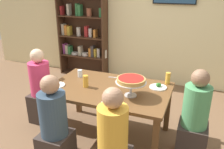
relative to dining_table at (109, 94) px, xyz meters
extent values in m
plane|color=brown|center=(0.00, 0.00, -0.65)|extent=(12.00, 12.00, 0.00)
cube|color=beige|center=(0.00, 2.20, 0.75)|extent=(8.00, 0.12, 2.80)
cube|color=brown|center=(0.00, 0.00, 0.07)|extent=(1.56, 0.98, 0.04)
cube|color=brown|center=(-0.72, -0.43, -0.30)|extent=(0.07, 0.07, 0.70)
cube|color=brown|center=(0.72, -0.43, -0.30)|extent=(0.07, 0.07, 0.70)
cube|color=brown|center=(-0.72, 0.43, -0.30)|extent=(0.07, 0.07, 0.70)
cube|color=brown|center=(0.72, 0.43, -0.30)|extent=(0.07, 0.07, 0.70)
cube|color=#422819|center=(-1.97, 1.98, 0.45)|extent=(0.03, 0.30, 2.20)
cube|color=#422819|center=(-0.90, 1.98, 0.45)|extent=(0.03, 0.30, 2.20)
cube|color=#422819|center=(-1.43, 2.12, 0.45)|extent=(1.10, 0.02, 2.20)
cube|color=#422819|center=(-1.43, 1.98, -0.64)|extent=(1.04, 0.28, 0.02)
cube|color=#422819|center=(-1.43, 1.98, -0.20)|extent=(1.04, 0.28, 0.02)
cube|color=#422819|center=(-1.43, 1.98, 0.24)|extent=(1.04, 0.28, 0.02)
cube|color=#422819|center=(-1.43, 1.98, 0.68)|extent=(1.04, 0.28, 0.02)
cube|color=#7A3370|center=(-1.90, 1.98, -0.07)|extent=(0.06, 0.13, 0.23)
cube|color=#B2A88E|center=(-1.84, 1.98, -0.09)|extent=(0.07, 0.13, 0.20)
cube|color=#2D6B38|center=(-1.77, 1.98, -0.10)|extent=(0.06, 0.13, 0.18)
cylinder|color=silver|center=(-1.65, 1.98, -0.17)|extent=(0.17, 0.17, 0.04)
cube|color=#B2A88E|center=(-1.50, 1.98, -0.08)|extent=(0.07, 0.13, 0.21)
cylinder|color=silver|center=(-1.39, 1.98, -0.16)|extent=(0.14, 0.14, 0.06)
cube|color=orange|center=(-1.25, 1.98, -0.10)|extent=(0.05, 0.13, 0.19)
cube|color=#3D3838|center=(-1.19, 1.98, -0.06)|extent=(0.06, 0.13, 0.25)
cube|color=#B7932D|center=(-1.12, 1.98, -0.09)|extent=(0.04, 0.12, 0.19)
cylinder|color=silver|center=(-1.06, 1.98, -0.09)|extent=(0.07, 0.07, 0.19)
cylinder|color=beige|center=(-0.91, 1.98, -0.10)|extent=(0.10, 0.10, 0.17)
cube|color=#B2A88E|center=(-1.90, 1.98, 0.37)|extent=(0.06, 0.13, 0.24)
cube|color=orange|center=(-1.83, 1.98, 0.36)|extent=(0.06, 0.13, 0.22)
cube|color=#B7932D|center=(-1.76, 1.98, 0.35)|extent=(0.07, 0.13, 0.20)
cylinder|color=beige|center=(-1.53, 1.98, 0.35)|extent=(0.09, 0.09, 0.19)
cube|color=maroon|center=(-1.32, 1.98, 0.37)|extent=(0.07, 0.13, 0.23)
cylinder|color=silver|center=(-1.24, 1.98, 0.34)|extent=(0.08, 0.08, 0.18)
cube|color=orange|center=(-1.12, 1.98, 0.34)|extent=(0.05, 0.13, 0.17)
cube|color=maroon|center=(-1.91, 1.98, 0.79)|extent=(0.04, 0.13, 0.19)
cube|color=#B2A88E|center=(-1.73, 1.98, 0.81)|extent=(0.05, 0.13, 0.24)
cube|color=#2D6B38|center=(-1.53, 1.98, 0.82)|extent=(0.04, 0.13, 0.25)
cube|color=#2D6B38|center=(-1.46, 1.98, 0.81)|extent=(0.07, 0.13, 0.23)
cylinder|color=brown|center=(-1.25, 1.98, 0.77)|extent=(0.11, 0.11, 0.17)
cube|color=#2D6B38|center=(-0.97, 1.98, 0.78)|extent=(0.05, 0.13, 0.18)
cube|color=#382D28|center=(1.08, -0.03, -0.43)|extent=(0.34, 0.34, 0.45)
cylinder|color=#4C935B|center=(1.08, -0.03, 0.05)|extent=(0.30, 0.30, 0.50)
sphere|color=#846047|center=(1.08, -0.03, 0.40)|extent=(0.20, 0.20, 0.20)
cylinder|color=#33475B|center=(-0.34, -0.77, 0.05)|extent=(0.30, 0.30, 0.50)
sphere|color=#A87A5B|center=(-0.34, -0.77, 0.40)|extent=(0.20, 0.20, 0.20)
cylinder|color=gold|center=(0.36, -0.81, 0.05)|extent=(0.30, 0.30, 0.50)
sphere|color=#A87A5B|center=(0.36, -0.81, 0.40)|extent=(0.20, 0.20, 0.20)
cube|color=#382D28|center=(-1.10, 0.01, -0.43)|extent=(0.34, 0.34, 0.45)
cylinder|color=#D63866|center=(-1.10, 0.01, 0.05)|extent=(0.30, 0.30, 0.50)
sphere|color=beige|center=(-1.10, 0.01, 0.40)|extent=(0.20, 0.20, 0.20)
cylinder|color=silver|center=(0.32, -0.11, 0.09)|extent=(0.15, 0.15, 0.01)
cylinder|color=silver|center=(0.32, -0.11, 0.18)|extent=(0.03, 0.03, 0.16)
cylinder|color=silver|center=(0.32, -0.11, 0.27)|extent=(0.37, 0.37, 0.01)
cylinder|color=tan|center=(0.32, -0.11, 0.29)|extent=(0.34, 0.34, 0.05)
cylinder|color=maroon|center=(0.32, -0.11, 0.32)|extent=(0.30, 0.30, 0.00)
cylinder|color=white|center=(0.59, 0.24, 0.09)|extent=(0.22, 0.22, 0.01)
sphere|color=#2D7028|center=(0.58, 0.24, 0.12)|extent=(0.04, 0.04, 0.04)
sphere|color=#2D7028|center=(0.61, 0.25, 0.13)|extent=(0.05, 0.05, 0.05)
sphere|color=#2D7028|center=(0.59, 0.24, 0.13)|extent=(0.05, 0.05, 0.05)
cylinder|color=white|center=(-0.67, -0.19, 0.09)|extent=(0.21, 0.21, 0.01)
sphere|color=#2D7028|center=(-0.67, -0.18, 0.13)|extent=(0.05, 0.05, 0.05)
sphere|color=#2D7028|center=(-0.69, -0.20, 0.13)|extent=(0.05, 0.05, 0.05)
cylinder|color=gold|center=(0.68, 0.41, 0.17)|extent=(0.07, 0.07, 0.16)
cylinder|color=gold|center=(-0.30, -0.08, 0.17)|extent=(0.07, 0.07, 0.16)
cylinder|color=white|center=(-0.54, 0.20, 0.14)|extent=(0.07, 0.07, 0.11)
cube|color=silver|center=(0.19, 0.37, 0.09)|extent=(0.18, 0.05, 0.00)
cube|color=silver|center=(0.15, -0.40, 0.09)|extent=(0.18, 0.03, 0.00)
cube|color=silver|center=(-0.06, 0.35, 0.09)|extent=(0.18, 0.04, 0.00)
camera|label=1|loc=(1.05, -2.58, 1.38)|focal=37.80mm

